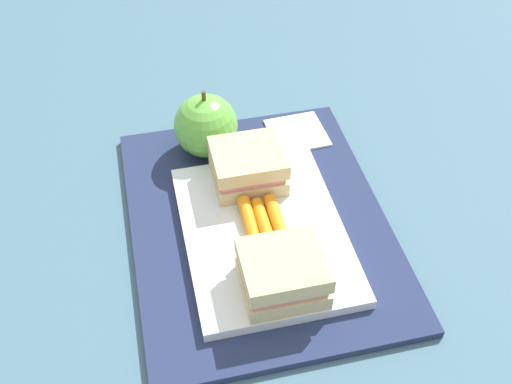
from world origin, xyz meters
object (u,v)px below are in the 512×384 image
at_px(sandwich_half_left, 283,273).
at_px(carrot_sticks_bundle, 264,225).
at_px(apple, 206,126).
at_px(sandwich_half_right, 248,166).
at_px(food_tray, 264,233).
at_px(paper_napkin, 297,133).

relative_size(sandwich_half_left, carrot_sticks_bundle, 1.03).
bearing_deg(carrot_sticks_bundle, apple, 12.88).
xyz_separation_m(sandwich_half_right, carrot_sticks_bundle, (-0.08, -0.00, -0.01)).
xyz_separation_m(food_tray, carrot_sticks_bundle, (-0.00, -0.00, 0.01)).
bearing_deg(apple, food_tray, -167.15).
distance_m(sandwich_half_left, sandwich_half_right, 0.16).
distance_m(carrot_sticks_bundle, paper_napkin, 0.18).
height_order(food_tray, sandwich_half_right, sandwich_half_right).
bearing_deg(sandwich_half_left, food_tray, 0.00).
distance_m(sandwich_half_right, carrot_sticks_bundle, 0.08).
xyz_separation_m(food_tray, sandwich_half_left, (-0.08, 0.00, 0.03)).
bearing_deg(sandwich_half_right, carrot_sticks_bundle, -179.92).
relative_size(food_tray, sandwich_half_right, 2.88).
relative_size(carrot_sticks_bundle, paper_napkin, 1.11).
bearing_deg(apple, paper_napkin, -87.16).
height_order(sandwich_half_left, carrot_sticks_bundle, sandwich_half_left).
distance_m(carrot_sticks_bundle, apple, 0.16).
bearing_deg(sandwich_half_left, apple, 8.61).
distance_m(food_tray, apple, 0.16).
xyz_separation_m(sandwich_half_left, carrot_sticks_bundle, (0.08, -0.00, -0.01)).
distance_m(food_tray, paper_napkin, 0.18).
relative_size(food_tray, carrot_sticks_bundle, 2.95).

